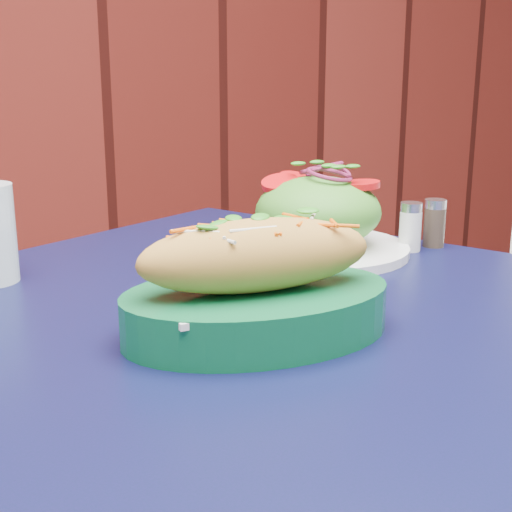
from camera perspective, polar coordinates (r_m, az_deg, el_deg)
cafe_table at (r=0.76m, az=-0.80°, el=-10.65°), size 1.03×1.03×0.75m
banh_mi_basket at (r=0.65m, az=0.08°, el=-2.50°), size 0.28×0.21×0.12m
salad_plate at (r=0.95m, az=4.96°, el=3.06°), size 0.24×0.24×0.12m
salt_shaker at (r=0.98m, az=12.25°, el=2.30°), size 0.03×0.03×0.07m
pepper_shaker at (r=1.01m, az=14.08°, el=2.57°), size 0.03×0.03×0.07m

